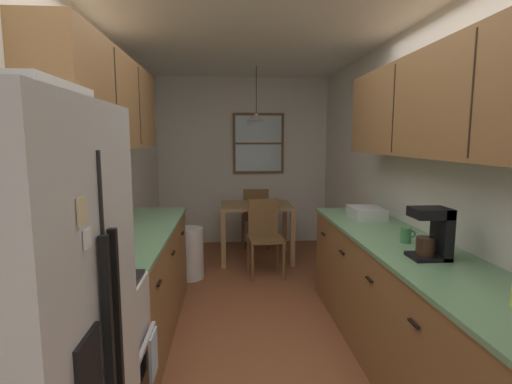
# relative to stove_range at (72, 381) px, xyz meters

# --- Properties ---
(ground_plane) EXTENTS (12.00, 12.00, 0.00)m
(ground_plane) POSITION_rel_stove_range_xyz_m (0.99, 1.62, -0.47)
(ground_plane) COLOR brown
(wall_left) EXTENTS (0.10, 9.00, 2.55)m
(wall_left) POSITION_rel_stove_range_xyz_m (-0.36, 1.62, 0.80)
(wall_left) COLOR silver
(wall_left) RESTS_ON ground
(wall_right) EXTENTS (0.10, 9.00, 2.55)m
(wall_right) POSITION_rel_stove_range_xyz_m (2.34, 1.62, 0.80)
(wall_right) COLOR silver
(wall_right) RESTS_ON ground
(wall_back) EXTENTS (4.40, 0.10, 2.55)m
(wall_back) POSITION_rel_stove_range_xyz_m (0.99, 4.27, 0.80)
(wall_back) COLOR silver
(wall_back) RESTS_ON ground
(ceiling_slab) EXTENTS (4.40, 9.00, 0.08)m
(ceiling_slab) POSITION_rel_stove_range_xyz_m (0.99, 1.62, 2.12)
(ceiling_slab) COLOR white
(stove_range) EXTENTS (0.66, 0.63, 1.10)m
(stove_range) POSITION_rel_stove_range_xyz_m (0.00, 0.00, 0.00)
(stove_range) COLOR silver
(stove_range) RESTS_ON ground
(microwave_over_range) EXTENTS (0.39, 0.62, 0.34)m
(microwave_over_range) POSITION_rel_stove_range_xyz_m (-0.11, 0.00, 1.23)
(microwave_over_range) COLOR white
(counter_left) EXTENTS (0.64, 2.03, 0.90)m
(counter_left) POSITION_rel_stove_range_xyz_m (-0.01, 1.33, -0.02)
(counter_left) COLOR olive
(counter_left) RESTS_ON ground
(upper_cabinets_left) EXTENTS (0.33, 2.11, 0.70)m
(upper_cabinets_left) POSITION_rel_stove_range_xyz_m (-0.15, 1.28, 1.43)
(upper_cabinets_left) COLOR olive
(counter_right) EXTENTS (0.64, 3.13, 0.90)m
(counter_right) POSITION_rel_stove_range_xyz_m (1.99, 0.62, -0.02)
(counter_right) COLOR olive
(counter_right) RESTS_ON ground
(upper_cabinets_right) EXTENTS (0.33, 2.81, 0.69)m
(upper_cabinets_right) POSITION_rel_stove_range_xyz_m (2.13, 0.57, 1.37)
(upper_cabinets_right) COLOR olive
(dining_table) EXTENTS (0.94, 0.73, 0.76)m
(dining_table) POSITION_rel_stove_range_xyz_m (1.13, 3.32, 0.16)
(dining_table) COLOR #A87F51
(dining_table) RESTS_ON ground
(dining_chair_near) EXTENTS (0.43, 0.43, 0.90)m
(dining_chair_near) POSITION_rel_stove_range_xyz_m (1.19, 2.74, 0.03)
(dining_chair_near) COLOR brown
(dining_chair_near) RESTS_ON ground
(dining_chair_far) EXTENTS (0.40, 0.40, 0.90)m
(dining_chair_far) POSITION_rel_stove_range_xyz_m (1.16, 3.89, 0.03)
(dining_chair_far) COLOR brown
(dining_chair_far) RESTS_ON ground
(pendant_light) EXTENTS (0.24, 0.24, 0.70)m
(pendant_light) POSITION_rel_stove_range_xyz_m (1.13, 3.32, 1.44)
(pendant_light) COLOR black
(back_window) EXTENTS (0.78, 0.05, 0.92)m
(back_window) POSITION_rel_stove_range_xyz_m (1.23, 4.19, 1.08)
(back_window) COLOR brown
(trash_bin) EXTENTS (0.34, 0.34, 0.60)m
(trash_bin) POSITION_rel_stove_range_xyz_m (0.29, 2.66, -0.17)
(trash_bin) COLOR white
(trash_bin) RESTS_ON ground
(storage_canister) EXTENTS (0.11, 0.11, 0.19)m
(storage_canister) POSITION_rel_stove_range_xyz_m (-0.01, 0.67, 0.53)
(storage_canister) COLOR red
(storage_canister) RESTS_ON counter_left
(dish_towel) EXTENTS (0.02, 0.16, 0.24)m
(dish_towel) POSITION_rel_stove_range_xyz_m (0.35, 0.16, 0.03)
(dish_towel) COLOR silver
(coffee_maker) EXTENTS (0.22, 0.18, 0.31)m
(coffee_maker) POSITION_rel_stove_range_xyz_m (2.00, 0.43, 0.59)
(coffee_maker) COLOR black
(coffee_maker) RESTS_ON counter_right
(mug_spare) EXTENTS (0.11, 0.07, 0.11)m
(mug_spare) POSITION_rel_stove_range_xyz_m (2.00, 0.79, 0.48)
(mug_spare) COLOR #3F7F4C
(mug_spare) RESTS_ON counter_right
(dish_rack) EXTENTS (0.28, 0.34, 0.10)m
(dish_rack) POSITION_rel_stove_range_xyz_m (2.03, 1.64, 0.48)
(dish_rack) COLOR silver
(dish_rack) RESTS_ON counter_right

